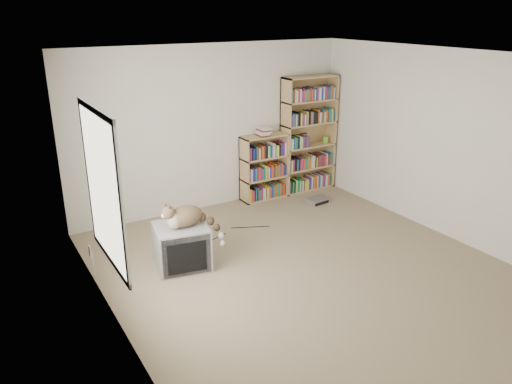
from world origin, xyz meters
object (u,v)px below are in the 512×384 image
cat (190,219)px  bookcase_short (264,169)px  crt_tv (182,247)px  bookcase_tall (308,138)px  dvd_player (318,201)px

cat → bookcase_short: bearing=30.8°
cat → bookcase_short: size_ratio=0.65×
crt_tv → bookcase_tall: size_ratio=0.37×
crt_tv → bookcase_tall: bearing=37.4°
crt_tv → bookcase_short: bookcase_short is taller
cat → bookcase_tall: bearing=21.3°
bookcase_short → dvd_player: (0.63, -0.65, -0.45)m
crt_tv → dvd_player: crt_tv is taller
crt_tv → cat: (0.10, -0.06, 0.36)m
crt_tv → cat: size_ratio=1.02×
cat → bookcase_tall: 3.26m
crt_tv → cat: cat is taller
bookcase_short → bookcase_tall: bearing=0.1°
bookcase_tall → crt_tv: bearing=-153.2°
crt_tv → bookcase_short: bearing=46.2°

